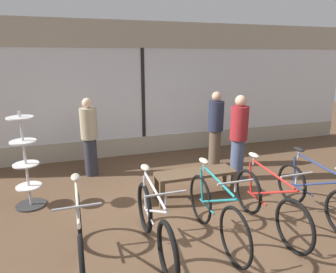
{
  "coord_description": "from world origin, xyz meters",
  "views": [
    {
      "loc": [
        -1.68,
        -3.71,
        2.42
      ],
      "look_at": [
        0.0,
        1.45,
        0.95
      ],
      "focal_mm": 32.0,
      "sensor_mm": 36.0,
      "label": 1
    }
  ],
  "objects_px": {
    "bicycle_center": "(215,212)",
    "customer_near_rack": "(239,136)",
    "bicycle_far_left": "(80,238)",
    "customer_by_window": "(215,128)",
    "customer_mid_floor": "(89,136)",
    "bicycle_left": "(154,224)",
    "accessory_rack": "(26,168)",
    "bicycle_right": "(268,204)",
    "display_bench": "(195,176)",
    "bicycle_far_right": "(315,194)"
  },
  "relations": [
    {
      "from": "display_bench",
      "to": "customer_near_rack",
      "type": "distance_m",
      "value": 1.32
    },
    {
      "from": "bicycle_far_left",
      "to": "customer_near_rack",
      "type": "xyz_separation_m",
      "value": [
        3.09,
        1.78,
        0.5
      ]
    },
    {
      "from": "bicycle_right",
      "to": "customer_by_window",
      "type": "distance_m",
      "value": 2.68
    },
    {
      "from": "customer_by_window",
      "to": "display_bench",
      "type": "bearing_deg",
      "value": -127.84
    },
    {
      "from": "display_bench",
      "to": "customer_by_window",
      "type": "xyz_separation_m",
      "value": [
        1.04,
        1.34,
        0.49
      ]
    },
    {
      "from": "bicycle_left",
      "to": "accessory_rack",
      "type": "bearing_deg",
      "value": 132.35
    },
    {
      "from": "accessory_rack",
      "to": "customer_by_window",
      "type": "xyz_separation_m",
      "value": [
        3.77,
        0.79,
        0.22
      ]
    },
    {
      "from": "bicycle_right",
      "to": "bicycle_center",
      "type": "bearing_deg",
      "value": -179.59
    },
    {
      "from": "bicycle_center",
      "to": "customer_near_rack",
      "type": "xyz_separation_m",
      "value": [
        1.36,
        1.75,
        0.49
      ]
    },
    {
      "from": "customer_mid_floor",
      "to": "display_bench",
      "type": "bearing_deg",
      "value": -44.4
    },
    {
      "from": "bicycle_far_right",
      "to": "bicycle_center",
      "type": "bearing_deg",
      "value": -177.81
    },
    {
      "from": "accessory_rack",
      "to": "display_bench",
      "type": "bearing_deg",
      "value": -11.41
    },
    {
      "from": "bicycle_right",
      "to": "bicycle_left",
      "type": "bearing_deg",
      "value": 179.95
    },
    {
      "from": "bicycle_far_left",
      "to": "customer_mid_floor",
      "type": "height_order",
      "value": "customer_mid_floor"
    },
    {
      "from": "accessory_rack",
      "to": "customer_by_window",
      "type": "relative_size",
      "value": 0.95
    },
    {
      "from": "bicycle_far_left",
      "to": "customer_near_rack",
      "type": "distance_m",
      "value": 3.6
    },
    {
      "from": "accessory_rack",
      "to": "display_bench",
      "type": "distance_m",
      "value": 2.79
    },
    {
      "from": "bicycle_center",
      "to": "bicycle_far_right",
      "type": "height_order",
      "value": "bicycle_center"
    },
    {
      "from": "customer_by_window",
      "to": "customer_mid_floor",
      "type": "relative_size",
      "value": 1.04
    },
    {
      "from": "bicycle_center",
      "to": "display_bench",
      "type": "relative_size",
      "value": 1.24
    },
    {
      "from": "bicycle_far_right",
      "to": "accessory_rack",
      "type": "xyz_separation_m",
      "value": [
        -4.19,
        1.74,
        0.28
      ]
    },
    {
      "from": "bicycle_center",
      "to": "customer_by_window",
      "type": "distance_m",
      "value": 2.94
    },
    {
      "from": "display_bench",
      "to": "bicycle_left",
      "type": "bearing_deg",
      "value": -130.96
    },
    {
      "from": "bicycle_left",
      "to": "bicycle_far_right",
      "type": "distance_m",
      "value": 2.55
    },
    {
      "from": "bicycle_far_left",
      "to": "bicycle_far_right",
      "type": "xyz_separation_m",
      "value": [
        3.44,
        0.1,
        -0.01
      ]
    },
    {
      "from": "bicycle_far_left",
      "to": "customer_mid_floor",
      "type": "relative_size",
      "value": 1.06
    },
    {
      "from": "bicycle_left",
      "to": "bicycle_center",
      "type": "height_order",
      "value": "bicycle_center"
    },
    {
      "from": "accessory_rack",
      "to": "display_bench",
      "type": "relative_size",
      "value": 1.14
    },
    {
      "from": "bicycle_center",
      "to": "customer_by_window",
      "type": "xyz_separation_m",
      "value": [
        1.29,
        2.6,
        0.47
      ]
    },
    {
      "from": "bicycle_center",
      "to": "bicycle_left",
      "type": "bearing_deg",
      "value": 179.49
    },
    {
      "from": "customer_near_rack",
      "to": "customer_by_window",
      "type": "distance_m",
      "value": 0.85
    },
    {
      "from": "accessory_rack",
      "to": "bicycle_right",
      "type": "bearing_deg",
      "value": -28.56
    },
    {
      "from": "bicycle_far_left",
      "to": "customer_near_rack",
      "type": "relative_size",
      "value": 1.0
    },
    {
      "from": "bicycle_far_right",
      "to": "customer_mid_floor",
      "type": "xyz_separation_m",
      "value": [
        -3.12,
        2.81,
        0.47
      ]
    },
    {
      "from": "accessory_rack",
      "to": "bicycle_far_right",
      "type": "bearing_deg",
      "value": -22.56
    },
    {
      "from": "bicycle_left",
      "to": "bicycle_center",
      "type": "bearing_deg",
      "value": -0.51
    },
    {
      "from": "bicycle_center",
      "to": "accessory_rack",
      "type": "distance_m",
      "value": 3.08
    },
    {
      "from": "bicycle_far_left",
      "to": "bicycle_center",
      "type": "xyz_separation_m",
      "value": [
        1.73,
        0.03,
        0.02
      ]
    },
    {
      "from": "customer_near_rack",
      "to": "customer_mid_floor",
      "type": "bearing_deg",
      "value": 157.78
    },
    {
      "from": "display_bench",
      "to": "accessory_rack",
      "type": "bearing_deg",
      "value": 168.59
    },
    {
      "from": "bicycle_left",
      "to": "bicycle_center",
      "type": "distance_m",
      "value": 0.84
    },
    {
      "from": "bicycle_center",
      "to": "bicycle_right",
      "type": "xyz_separation_m",
      "value": [
        0.83,
        0.01,
        -0.02
      ]
    },
    {
      "from": "bicycle_center",
      "to": "customer_mid_floor",
      "type": "relative_size",
      "value": 1.07
    },
    {
      "from": "bicycle_far_left",
      "to": "customer_by_window",
      "type": "xyz_separation_m",
      "value": [
        3.02,
        2.63,
        0.49
      ]
    },
    {
      "from": "bicycle_far_left",
      "to": "accessory_rack",
      "type": "distance_m",
      "value": 2.0
    },
    {
      "from": "customer_near_rack",
      "to": "accessory_rack",
      "type": "bearing_deg",
      "value": 179.1
    },
    {
      "from": "customer_near_rack",
      "to": "customer_by_window",
      "type": "bearing_deg",
      "value": 94.75
    },
    {
      "from": "bicycle_far_right",
      "to": "accessory_rack",
      "type": "bearing_deg",
      "value": 157.44
    },
    {
      "from": "bicycle_right",
      "to": "bicycle_far_left",
      "type": "bearing_deg",
      "value": -179.2
    },
    {
      "from": "bicycle_right",
      "to": "customer_near_rack",
      "type": "relative_size",
      "value": 1.03
    }
  ]
}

